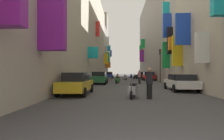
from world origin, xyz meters
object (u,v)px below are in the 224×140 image
parked_car_green (99,78)px  pedestrian_crossing (149,83)px  scooter_green (117,80)px  scooter_blue (131,76)px  pedestrian_near_left (139,77)px  scooter_white (125,77)px  parked_car_blue (109,75)px  scooter_black (135,77)px  traffic_light_near_corner (160,60)px  parked_car_red (148,76)px  scooter_orange (118,76)px  parked_car_black (142,75)px  parked_car_yellow (77,83)px  parked_car_white (181,82)px  scooter_silver (133,90)px

parked_car_green → pedestrian_crossing: 13.80m
scooter_green → pedestrian_crossing: size_ratio=0.99×
scooter_blue → pedestrian_near_left: bearing=-89.7°
parked_car_green → scooter_green: 2.36m
pedestrian_crossing → pedestrian_near_left: size_ratio=1.03×
pedestrian_near_left → scooter_green: bearing=-173.6°
scooter_white → pedestrian_crossing: size_ratio=0.96×
parked_car_blue → scooter_black: bearing=-35.6°
pedestrian_crossing → parked_car_blue: bearing=97.7°
parked_car_green → traffic_light_near_corner: traffic_light_near_corner is taller
parked_car_red → scooter_green: size_ratio=2.32×
scooter_blue → scooter_orange: size_ratio=1.03×
scooter_blue → pedestrian_near_left: size_ratio=1.11×
scooter_blue → pedestrian_near_left: pedestrian_near_left is taller
scooter_black → pedestrian_crossing: bearing=-92.4°
parked_car_red → parked_car_green: 12.34m
scooter_orange → pedestrian_near_left: (3.26, -23.01, 0.41)m
parked_car_black → traffic_light_near_corner: 17.09m
parked_car_yellow → parked_car_black: (7.60, 30.96, -0.02)m
scooter_black → scooter_green: 15.08m
parked_car_white → scooter_white: size_ratio=2.55×
parked_car_white → traffic_light_near_corner: traffic_light_near_corner is taller
parked_car_white → parked_car_black: parked_car_black is taller
parked_car_white → scooter_black: size_ratio=2.49×
parked_car_yellow → scooter_silver: 4.11m
scooter_silver → scooter_green: size_ratio=1.11×
scooter_orange → parked_car_blue: bearing=-111.7°
parked_car_black → pedestrian_near_left: bearing=-96.7°
parked_car_green → scooter_black: size_ratio=2.35×
parked_car_white → scooter_blue: (-2.64, 28.15, -0.26)m
parked_car_red → parked_car_blue: bearing=128.3°
scooter_blue → traffic_light_near_corner: size_ratio=0.42×
scooter_black → parked_car_red: bearing=-71.1°
parked_car_red → traffic_light_near_corner: bearing=-84.2°
parked_car_green → scooter_silver: parked_car_green is taller
scooter_black → scooter_orange: bearing=113.6°
scooter_orange → scooter_white: bearing=-82.9°
parked_car_blue → scooter_black: size_ratio=2.45×
scooter_blue → scooter_orange: 5.03m
parked_car_red → scooter_white: (-4.02, 1.10, -0.30)m
traffic_light_near_corner → scooter_orange: bearing=106.9°
parked_car_blue → scooter_blue: size_ratio=2.24×
scooter_silver → pedestrian_near_left: 13.60m
scooter_green → parked_car_white: bearing=-58.5°
parked_car_white → scooter_blue: 28.27m
pedestrian_crossing → parked_car_black: bearing=85.0°
scooter_black → traffic_light_near_corner: 12.81m
parked_car_black → scooter_blue: bearing=178.4°
parked_car_red → scooter_green: bearing=-119.3°
parked_car_yellow → parked_car_blue: bearing=89.4°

